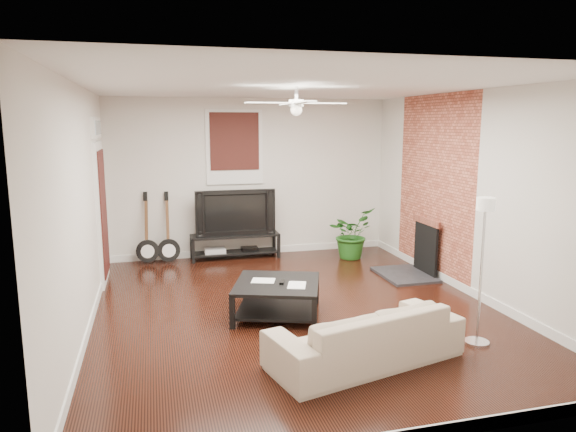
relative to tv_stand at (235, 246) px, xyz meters
name	(u,v)px	position (x,y,z in m)	size (l,w,h in m)	color
room	(296,202)	(0.35, -2.78, 1.18)	(5.01, 6.01, 2.81)	black
brick_accent	(434,186)	(2.84, -1.78, 1.18)	(0.02, 2.20, 2.80)	#9D4632
fireplace	(415,247)	(2.55, -1.78, 0.24)	(0.80, 1.10, 0.92)	black
window_back	(235,147)	(0.05, 0.19, 1.73)	(1.00, 0.06, 1.30)	black
door_left	(102,200)	(-2.11, -0.88, 1.03)	(0.08, 1.00, 2.50)	white
tv_stand	(235,246)	(0.00, 0.00, 0.00)	(1.55, 0.41, 0.43)	black
tv	(234,212)	(0.00, 0.02, 0.62)	(1.39, 0.18, 0.80)	black
coffee_table	(277,299)	(0.06, -2.93, 0.00)	(1.01, 1.01, 0.43)	black
sofa	(365,334)	(0.62, -4.41, 0.07)	(1.97, 0.77, 0.58)	#C5A993
floor_lamp	(481,272)	(1.97, -4.31, 0.59)	(0.27, 0.27, 1.61)	silver
potted_plant	(351,233)	(1.99, -0.50, 0.23)	(0.80, 0.69, 0.89)	#1F5E1A
guitar_left	(147,228)	(-1.50, -0.03, 0.40)	(0.38, 0.27, 1.24)	black
guitar_right	(168,228)	(-1.15, -0.06, 0.40)	(0.38, 0.27, 1.24)	black
ceiling_fan	(296,103)	(0.35, -2.78, 2.38)	(1.24, 1.24, 0.32)	white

